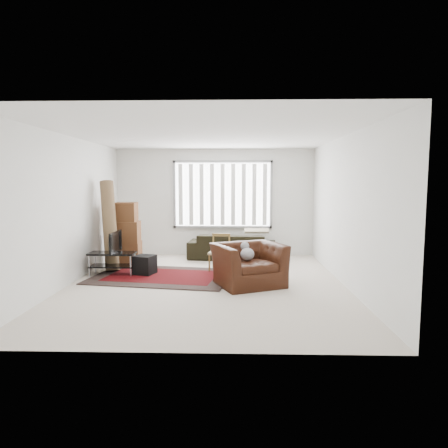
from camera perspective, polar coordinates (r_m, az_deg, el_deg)
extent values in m
plane|color=beige|center=(7.44, -2.48, -8.52)|extent=(6.00, 6.00, 0.00)
cube|color=white|center=(7.25, -2.58, 12.62)|extent=(5.00, 6.00, 0.02)
cube|color=white|center=(10.21, -1.31, 3.11)|extent=(5.00, 0.02, 2.70)
cube|color=white|center=(4.25, -5.46, -0.98)|extent=(5.00, 0.02, 2.70)
cube|color=white|center=(7.81, -21.16, 1.82)|extent=(0.02, 6.00, 2.70)
cube|color=white|center=(7.47, 16.99, 1.79)|extent=(0.02, 6.00, 2.70)
cube|color=white|center=(10.17, -0.19, 4.23)|extent=(2.40, 0.01, 1.60)
cube|color=gray|center=(10.15, -0.19, 4.23)|extent=(2.52, 0.06, 1.72)
cube|color=white|center=(10.11, -0.20, 4.22)|extent=(2.40, 0.02, 1.55)
cube|color=black|center=(8.05, -8.83, -7.38)|extent=(2.90, 2.16, 0.02)
cube|color=#490609|center=(8.04, -8.83, -7.30)|extent=(2.27, 1.52, 0.00)
cube|color=black|center=(8.34, -15.68, -4.05)|extent=(0.92, 0.41, 0.04)
cube|color=black|center=(8.39, -15.63, -5.78)|extent=(0.88, 0.38, 0.03)
cylinder|color=#B2B2B7|center=(8.35, -18.70, -5.61)|extent=(0.03, 0.03, 0.46)
cylinder|color=#B2B2B7|center=(8.11, -13.20, -5.80)|extent=(0.03, 0.03, 0.46)
cylinder|color=#B2B2B7|center=(8.67, -17.90, -5.16)|extent=(0.03, 0.03, 0.46)
cylinder|color=#B2B2B7|center=(8.44, -12.60, -5.32)|extent=(0.03, 0.03, 0.46)
imported|color=black|center=(8.31, -15.72, -2.48)|extent=(0.10, 0.74, 0.43)
cube|color=black|center=(8.23, -11.25, -5.72)|extent=(0.47, 0.47, 0.37)
cube|color=#56341B|center=(9.26, -13.61, -4.14)|extent=(0.60, 0.55, 0.52)
cube|color=#56341B|center=(9.15, -13.62, -1.11)|extent=(0.54, 0.49, 0.47)
cube|color=#56341B|center=(9.17, -13.85, 1.69)|extent=(0.49, 0.49, 0.42)
cube|color=silver|center=(9.37, -14.99, -3.52)|extent=(0.56, 0.27, 0.69)
cylinder|color=brown|center=(8.75, -16.03, -0.19)|extent=(0.59, 0.78, 1.91)
imported|color=black|center=(9.74, 1.15, -2.62)|extent=(2.17, 1.11, 0.81)
cube|color=#9C8E66|center=(8.40, -0.66, -4.13)|extent=(0.48, 0.48, 0.05)
cylinder|color=olive|center=(8.31, -2.11, -5.61)|extent=(0.04, 0.04, 0.39)
cylinder|color=olive|center=(8.23, 0.27, -5.71)|extent=(0.04, 0.04, 0.39)
cylinder|color=olive|center=(8.64, -1.55, -5.15)|extent=(0.04, 0.04, 0.39)
cylinder|color=olive|center=(8.57, 0.74, -5.24)|extent=(0.04, 0.04, 0.39)
cube|color=olive|center=(8.52, -0.40, -1.55)|extent=(0.39, 0.11, 0.06)
cube|color=olive|center=(8.58, -1.54, -2.60)|extent=(0.04, 0.04, 0.39)
cube|color=olive|center=(8.51, 0.76, -2.67)|extent=(0.04, 0.04, 0.39)
cube|color=black|center=(8.38, -0.66, -3.42)|extent=(0.28, 0.19, 0.17)
imported|color=black|center=(7.26, 3.54, -5.40)|extent=(1.47, 1.40, 0.86)
ellipsoid|color=#59595B|center=(7.23, 3.54, -4.40)|extent=(0.34, 0.38, 0.21)
sphere|color=#59595B|center=(7.36, 3.00, -3.19)|extent=(0.16, 0.16, 0.16)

